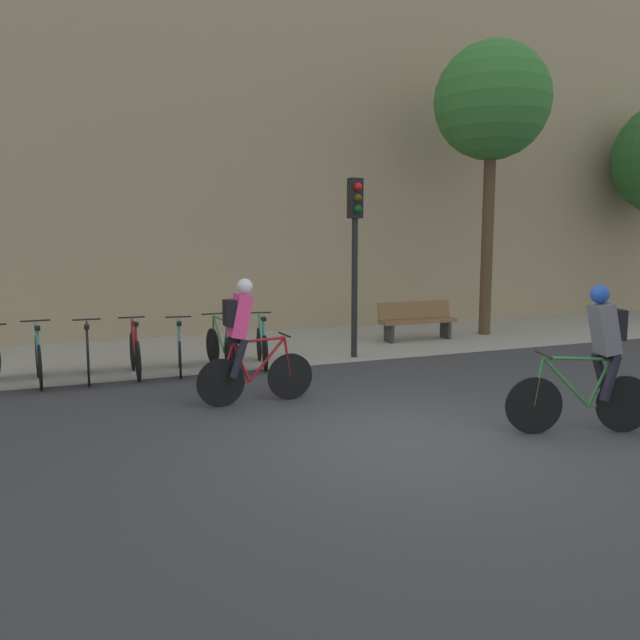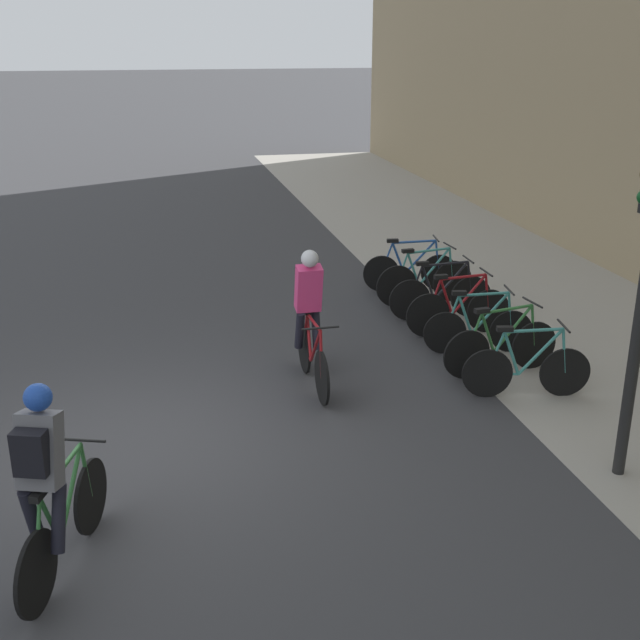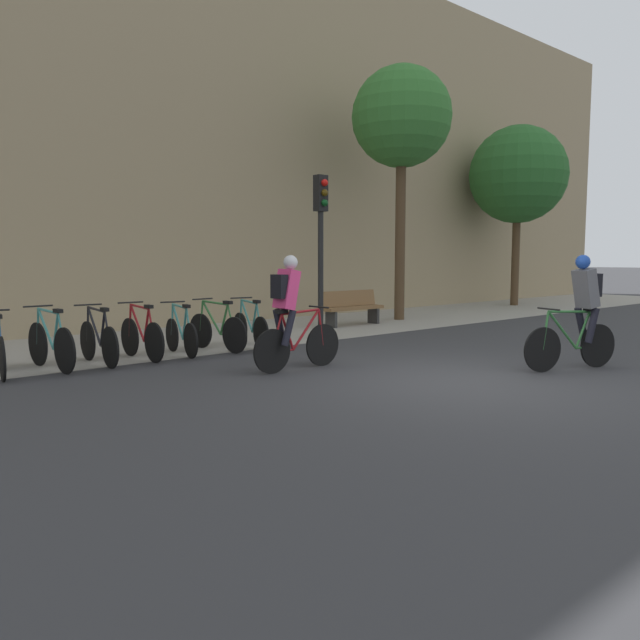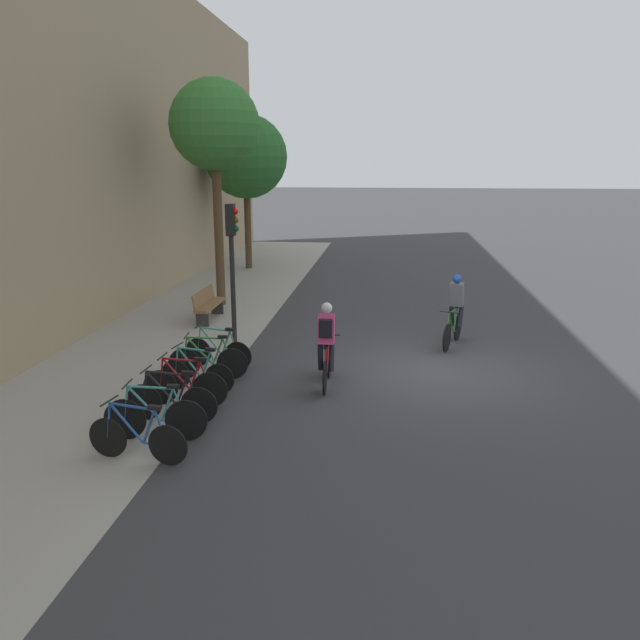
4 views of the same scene
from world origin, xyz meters
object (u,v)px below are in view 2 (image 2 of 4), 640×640
cyclist_pink (310,313)px  parked_bike_5 (501,345)px  parked_bike_4 (478,327)px  parked_bike_6 (526,368)px  cyclist_grey (48,481)px  parked_bike_2 (440,294)px  parked_bike_3 (458,309)px  parked_bike_0 (410,269)px  parked_bike_1 (425,280)px

cyclist_pink → parked_bike_5: 2.61m
cyclist_pink → parked_bike_5: (0.28, 2.53, -0.55)m
cyclist_pink → parked_bike_4: size_ratio=1.14×
parked_bike_5 → parked_bike_6: bearing=0.0°
cyclist_grey → parked_bike_2: size_ratio=1.06×
cyclist_grey → parked_bike_4: size_ratio=1.15×
cyclist_pink → parked_bike_3: 2.87m
parked_bike_2 → cyclist_grey: bearing=-44.4°
parked_bike_0 → parked_bike_1: (0.75, 0.00, 0.02)m
cyclist_grey → parked_bike_0: 8.86m
parked_bike_2 → parked_bike_1: bearing=180.0°
parked_bike_2 → parked_bike_5: bearing=0.0°
cyclist_grey → parked_bike_3: (-4.75, 5.40, -0.54)m
cyclist_grey → parked_bike_2: cyclist_grey is taller
parked_bike_4 → parked_bike_1: bearing=180.0°
parked_bike_3 → cyclist_pink: bearing=-64.1°
parked_bike_2 → cyclist_pink: bearing=-52.0°
parked_bike_1 → parked_bike_2: 0.75m
cyclist_pink → parked_bike_1: cyclist_pink is taller
cyclist_pink → parked_bike_0: 4.35m
cyclist_grey → parked_bike_3: 7.21m
parked_bike_2 → parked_bike_3: size_ratio=1.03×
cyclist_grey → parked_bike_0: cyclist_grey is taller
parked_bike_4 → parked_bike_5: 0.76m
parked_bike_3 → parked_bike_5: 1.51m
cyclist_pink → parked_bike_0: (-3.49, 2.53, -0.55)m
cyclist_pink → parked_bike_1: 3.77m
parked_bike_0 → parked_bike_6: parked_bike_0 is taller
cyclist_grey → parked_bike_0: (-7.01, 5.40, -0.55)m
parked_bike_3 → parked_bike_1: bearing=-180.0°
parked_bike_3 → parked_bike_6: parked_bike_3 is taller
parked_bike_2 → parked_bike_6: 3.01m
cyclist_grey → parked_bike_1: bearing=139.2°
cyclist_grey → parked_bike_1: cyclist_grey is taller
parked_bike_4 → parked_bike_2: bearing=-180.0°
cyclist_grey → parked_bike_6: bearing=114.8°
cyclist_grey → parked_bike_5: cyclist_grey is taller
cyclist_grey → parked_bike_0: bearing=142.4°
cyclist_pink → parked_bike_6: bearing=67.9°
cyclist_pink → parked_bike_6: 2.79m
cyclist_pink → parked_bike_4: bearing=100.6°
cyclist_pink → cyclist_grey: cyclist_grey is taller
parked_bike_5 → parked_bike_0: bearing=-180.0°
cyclist_pink → parked_bike_0: size_ratio=1.07×
parked_bike_1 → parked_bike_4: 2.26m
parked_bike_0 → parked_bike_2: parked_bike_2 is taller
parked_bike_6 → parked_bike_5: bearing=-180.0°
cyclist_grey → parked_bike_1: size_ratio=1.04×
parked_bike_2 → parked_bike_6: (3.01, 0.00, -0.01)m
cyclist_pink → parked_bike_0: bearing=144.0°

